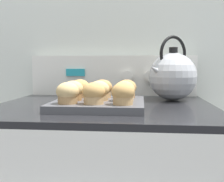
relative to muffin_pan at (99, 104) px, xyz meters
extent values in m
cube|color=silver|center=(0.01, 0.42, 0.29)|extent=(8.00, 0.05, 2.40)
cube|color=black|center=(0.01, 0.08, -0.02)|extent=(0.72, 0.63, 0.02)
cube|color=white|center=(0.01, 0.36, 0.07)|extent=(0.71, 0.05, 0.17)
cube|color=teal|center=(-0.15, 0.33, 0.09)|extent=(0.08, 0.01, 0.03)
cylinder|color=white|center=(0.07, 0.33, 0.07)|extent=(0.05, 0.02, 0.05)
cylinder|color=white|center=(0.17, 0.33, 0.07)|extent=(0.05, 0.02, 0.05)
cylinder|color=white|center=(0.26, 0.33, 0.07)|extent=(0.05, 0.02, 0.05)
cube|color=#4C4C51|center=(0.00, 0.00, 0.00)|extent=(0.28, 0.28, 0.02)
cylinder|color=#A37A4C|center=(-0.08, -0.08, 0.02)|extent=(0.06, 0.06, 0.03)
ellipsoid|color=tan|center=(-0.08, -0.08, 0.05)|extent=(0.07, 0.07, 0.05)
cylinder|color=tan|center=(0.00, -0.08, 0.02)|extent=(0.06, 0.06, 0.03)
ellipsoid|color=tan|center=(0.00, -0.08, 0.05)|extent=(0.07, 0.07, 0.05)
cylinder|color=tan|center=(0.08, -0.08, 0.02)|extent=(0.06, 0.06, 0.03)
ellipsoid|color=tan|center=(0.08, -0.08, 0.05)|extent=(0.07, 0.07, 0.05)
cylinder|color=olive|center=(-0.08, 0.00, 0.02)|extent=(0.06, 0.06, 0.03)
ellipsoid|color=tan|center=(-0.08, 0.00, 0.05)|extent=(0.07, 0.07, 0.05)
cylinder|color=tan|center=(0.00, 0.00, 0.02)|extent=(0.06, 0.06, 0.03)
ellipsoid|color=tan|center=(0.00, 0.00, 0.05)|extent=(0.07, 0.07, 0.05)
cylinder|color=tan|center=(0.08, 0.00, 0.02)|extent=(0.06, 0.06, 0.03)
ellipsoid|color=tan|center=(0.08, 0.00, 0.05)|extent=(0.07, 0.07, 0.05)
cylinder|color=#A37A4C|center=(-0.08, 0.08, 0.02)|extent=(0.06, 0.06, 0.03)
ellipsoid|color=tan|center=(-0.08, 0.08, 0.05)|extent=(0.07, 0.07, 0.05)
cylinder|color=tan|center=(0.00, 0.08, 0.02)|extent=(0.06, 0.06, 0.03)
ellipsoid|color=#B2844C|center=(0.00, 0.08, 0.05)|extent=(0.07, 0.07, 0.05)
cylinder|color=olive|center=(0.08, 0.08, 0.02)|extent=(0.06, 0.06, 0.03)
ellipsoid|color=#B2844C|center=(0.08, 0.08, 0.05)|extent=(0.07, 0.07, 0.05)
sphere|color=#ADAFB5|center=(0.25, 0.21, 0.08)|extent=(0.18, 0.18, 0.18)
cylinder|color=black|center=(0.25, 0.21, 0.18)|extent=(0.03, 0.03, 0.02)
cone|color=#ADAFB5|center=(0.19, 0.15, 0.10)|extent=(0.09, 0.08, 0.07)
torus|color=black|center=(0.25, 0.21, 0.16)|extent=(0.11, 0.10, 0.14)
camera|label=1|loc=(0.13, -0.85, 0.12)|focal=45.00mm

